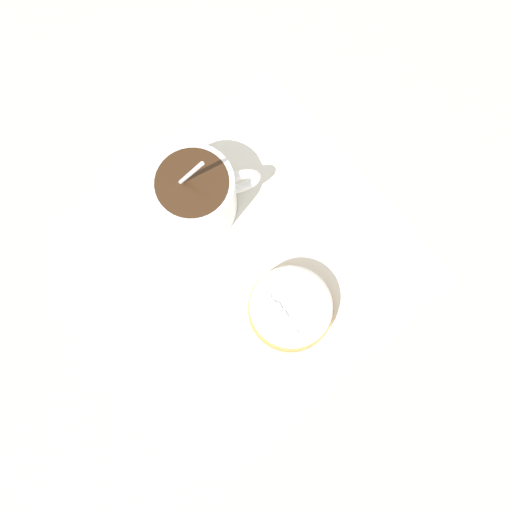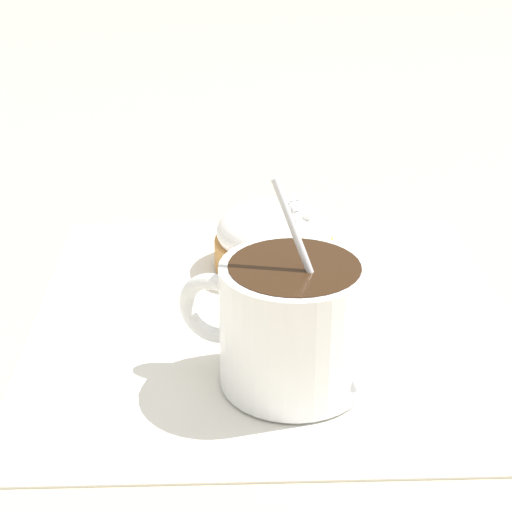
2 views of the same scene
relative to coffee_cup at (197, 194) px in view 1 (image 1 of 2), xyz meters
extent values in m
plane|color=#C6B793|center=(0.07, 0.01, -0.04)|extent=(3.00, 3.00, 0.00)
cube|color=white|center=(0.07, 0.01, -0.04)|extent=(0.31, 0.30, 0.00)
cylinder|color=white|center=(0.00, 0.00, 0.00)|extent=(0.08, 0.08, 0.07)
cylinder|color=#331E0F|center=(0.00, 0.00, 0.03)|extent=(0.07, 0.07, 0.01)
torus|color=white|center=(0.02, 0.04, 0.00)|extent=(0.02, 0.04, 0.04)
ellipsoid|color=silver|center=(0.01, 0.01, -0.03)|extent=(0.03, 0.03, 0.01)
cylinder|color=silver|center=(-0.01, -0.01, 0.03)|extent=(0.04, 0.05, 0.11)
cylinder|color=#C18442|center=(0.14, 0.00, -0.03)|extent=(0.08, 0.08, 0.02)
ellipsoid|color=white|center=(0.14, 0.00, -0.01)|extent=(0.08, 0.08, 0.04)
cube|color=white|center=(0.13, -0.01, 0.01)|extent=(0.01, 0.01, 0.00)
cube|color=white|center=(0.17, -0.02, 0.00)|extent=(0.00, 0.01, 0.00)
cube|color=white|center=(0.15, -0.01, 0.01)|extent=(0.01, 0.00, 0.00)
cube|color=white|center=(0.13, -0.01, 0.01)|extent=(0.01, 0.01, 0.00)
cube|color=white|center=(0.13, -0.02, 0.01)|extent=(0.01, 0.01, 0.00)
cube|color=white|center=(0.14, -0.01, 0.01)|extent=(0.01, 0.01, 0.00)
cube|color=white|center=(0.14, -0.01, 0.01)|extent=(0.01, 0.00, 0.00)
camera|label=1|loc=(0.19, -0.08, 0.56)|focal=42.00mm
camera|label=2|loc=(-0.40, 0.04, 0.23)|focal=60.00mm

